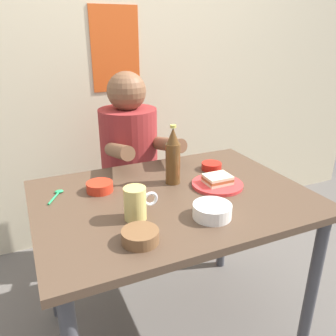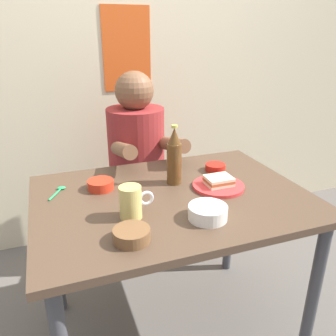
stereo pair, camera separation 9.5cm
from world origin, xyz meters
name	(u,v)px [view 1 (the left image)]	position (x,y,z in m)	size (l,w,h in m)	color
ground_plane	(172,331)	(0.00, 0.00, 0.00)	(6.00, 6.00, 0.00)	#59544F
wall_back	(101,42)	(0.00, 1.05, 1.30)	(4.40, 0.09, 2.60)	beige
dining_table	(173,215)	(0.00, 0.00, 0.65)	(1.10, 0.80, 0.74)	#4C3828
stool	(132,210)	(0.02, 0.63, 0.35)	(0.34, 0.34, 0.45)	#4C4C51
person_seated	(130,145)	(0.02, 0.62, 0.77)	(0.33, 0.56, 0.72)	maroon
plate_orange	(217,185)	(0.21, 0.00, 0.75)	(0.22, 0.22, 0.01)	red
sandwich	(218,179)	(0.21, 0.00, 0.77)	(0.11, 0.09, 0.04)	beige
beer_mug	(136,203)	(-0.20, -0.12, 0.80)	(0.13, 0.08, 0.12)	#D1BC66
beer_bottle	(173,157)	(0.05, 0.11, 0.86)	(0.06, 0.06, 0.26)	#593819
sauce_bowl_chili	(100,186)	(-0.26, 0.16, 0.76)	(0.11, 0.11, 0.04)	red
sambal_bowl_red	(212,166)	(0.29, 0.17, 0.76)	(0.10, 0.10, 0.03)	#B21E14
rice_bowl_white	(212,210)	(0.05, -0.22, 0.77)	(0.14, 0.14, 0.05)	silver
condiment_bowl_brown	(140,236)	(-0.24, -0.26, 0.76)	(0.12, 0.12, 0.04)	brown
spoon	(57,194)	(-0.43, 0.19, 0.75)	(0.07, 0.11, 0.01)	#26A559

